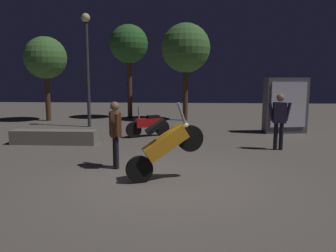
% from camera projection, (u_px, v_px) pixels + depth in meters
% --- Properties ---
extents(ground_plane, '(40.00, 40.00, 0.00)m').
position_uv_depth(ground_plane, '(165.00, 181.00, 6.90)').
color(ground_plane, '#605951').
extents(motorcycle_orange_foreground, '(1.59, 0.66, 1.63)m').
position_uv_depth(motorcycle_orange_foreground, '(165.00, 145.00, 6.82)').
color(motorcycle_orange_foreground, black).
rests_on(motorcycle_orange_foreground, ground_plane).
extents(motorcycle_red_parked_left, '(1.50, 0.89, 1.11)m').
position_uv_depth(motorcycle_red_parked_left, '(148.00, 125.00, 11.85)').
color(motorcycle_red_parked_left, black).
rests_on(motorcycle_red_parked_left, ground_plane).
extents(person_rider_beside, '(0.67, 0.25, 1.66)m').
position_uv_depth(person_rider_beside, '(279.00, 117.00, 9.64)').
color(person_rider_beside, black).
rests_on(person_rider_beside, ground_plane).
extents(person_bystander_far, '(0.35, 0.65, 1.58)m').
position_uv_depth(person_bystander_far, '(115.00, 129.00, 7.73)').
color(person_bystander_far, black).
rests_on(person_bystander_far, ground_plane).
extents(streetlamp_near, '(0.36, 0.36, 4.71)m').
position_uv_depth(streetlamp_near, '(87.00, 55.00, 13.77)').
color(streetlamp_near, '#38383D').
rests_on(streetlamp_near, ground_plane).
extents(tree_left_bg, '(1.92, 1.92, 4.71)m').
position_uv_depth(tree_left_bg, '(129.00, 45.00, 16.54)').
color(tree_left_bg, '#4C331E').
rests_on(tree_left_bg, ground_plane).
extents(tree_center_bg, '(2.33, 2.33, 4.65)m').
position_uv_depth(tree_center_bg, '(186.00, 48.00, 15.75)').
color(tree_center_bg, '#4C331E').
rests_on(tree_center_bg, ground_plane).
extents(tree_right_bg, '(1.99, 1.99, 4.01)m').
position_uv_depth(tree_right_bg, '(46.00, 58.00, 15.68)').
color(tree_right_bg, '#4C331E').
rests_on(tree_right_bg, ground_plane).
extents(kiosk_billboard, '(1.66, 0.76, 2.10)m').
position_uv_depth(kiosk_billboard, '(285.00, 105.00, 12.55)').
color(kiosk_billboard, '#595960').
rests_on(kiosk_billboard, ground_plane).
extents(planter_wall_low, '(2.73, 0.50, 0.45)m').
position_uv_depth(planter_wall_low, '(54.00, 137.00, 10.57)').
color(planter_wall_low, gray).
rests_on(planter_wall_low, ground_plane).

